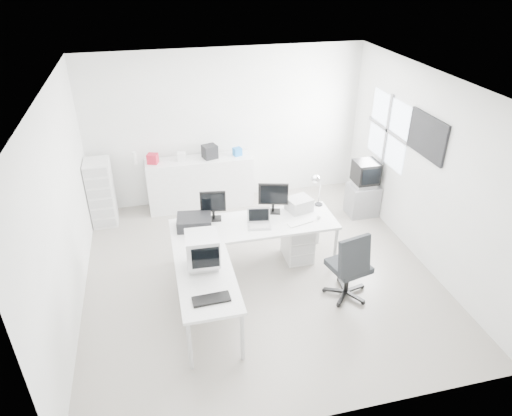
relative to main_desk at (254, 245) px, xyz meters
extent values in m
cube|color=#B5AEA3|center=(0.03, -0.20, -0.38)|extent=(5.00, 5.00, 0.01)
cube|color=white|center=(0.03, -0.20, 2.42)|extent=(5.00, 5.00, 0.01)
cube|color=silver|center=(0.03, 2.30, 1.02)|extent=(5.00, 0.02, 2.80)
cube|color=silver|center=(-2.47, -0.20, 1.02)|extent=(0.02, 5.00, 2.80)
cube|color=silver|center=(2.53, -0.20, 1.02)|extent=(0.02, 5.00, 2.80)
cube|color=silver|center=(0.70, 0.05, -0.08)|extent=(0.40, 0.50, 0.60)
cube|color=black|center=(-0.85, 0.10, 0.46)|extent=(0.53, 0.43, 0.17)
cube|color=silver|center=(0.65, -0.15, 0.38)|extent=(0.40, 0.21, 0.02)
sphere|color=silver|center=(0.95, -0.10, 0.41)|extent=(0.06, 0.06, 0.06)
cube|color=#ABABAB|center=(0.75, 0.22, 0.47)|extent=(0.42, 0.38, 0.20)
cube|color=black|center=(-0.85, -1.50, 0.39)|extent=(0.44, 0.19, 0.03)
cube|color=slate|center=(2.25, 1.07, -0.09)|extent=(0.52, 0.42, 0.57)
cube|color=silver|center=(-0.53, 2.04, 0.10)|extent=(1.90, 0.47, 0.95)
cube|color=#B1192D|center=(-1.33, 2.04, 0.66)|extent=(0.21, 0.20, 0.17)
cube|color=silver|center=(-0.83, 2.04, 0.65)|extent=(0.17, 0.15, 0.15)
cube|color=black|center=(-0.33, 2.04, 0.69)|extent=(0.29, 0.28, 0.24)
cube|color=blue|center=(0.17, 2.04, 0.65)|extent=(0.17, 0.16, 0.14)
cylinder|color=silver|center=(-1.63, 2.08, 0.68)|extent=(0.07, 0.07, 0.22)
cube|color=silver|center=(-2.25, 1.84, 0.21)|extent=(0.41, 0.49, 1.17)
camera|label=1|loc=(-1.28, -5.47, 3.84)|focal=32.00mm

